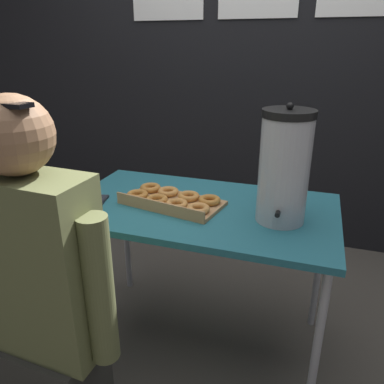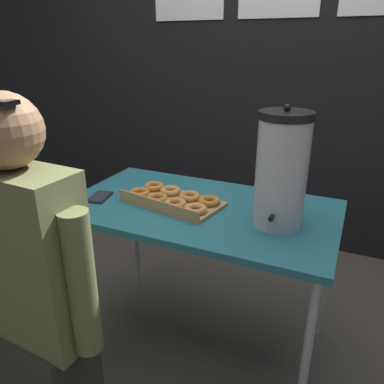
# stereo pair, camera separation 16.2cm
# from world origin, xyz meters

# --- Properties ---
(ground_plane) EXTENTS (12.00, 12.00, 0.00)m
(ground_plane) POSITION_xyz_m (0.00, 0.00, 0.00)
(ground_plane) COLOR #4C473F
(back_wall) EXTENTS (6.00, 0.11, 2.70)m
(back_wall) POSITION_xyz_m (0.00, 1.26, 1.35)
(back_wall) COLOR black
(back_wall) RESTS_ON ground
(folding_table) EXTENTS (1.16, 0.67, 0.73)m
(folding_table) POSITION_xyz_m (0.00, 0.00, 0.68)
(folding_table) COLOR #236675
(folding_table) RESTS_ON ground
(donut_box) EXTENTS (0.47, 0.31, 0.05)m
(donut_box) POSITION_xyz_m (-0.12, -0.02, 0.75)
(donut_box) COLOR tan
(donut_box) RESTS_ON folding_table
(coffee_urn) EXTENTS (0.20, 0.22, 0.46)m
(coffee_urn) POSITION_xyz_m (0.34, -0.03, 0.95)
(coffee_urn) COLOR #B7B7BC
(coffee_urn) RESTS_ON folding_table
(cell_phone) EXTENTS (0.11, 0.15, 0.01)m
(cell_phone) POSITION_xyz_m (-0.45, -0.11, 0.74)
(cell_phone) COLOR black
(cell_phone) RESTS_ON folding_table
(person_seated) EXTENTS (0.55, 0.24, 1.27)m
(person_seated) POSITION_xyz_m (-0.34, -0.63, 0.62)
(person_seated) COLOR #33332D
(person_seated) RESTS_ON ground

